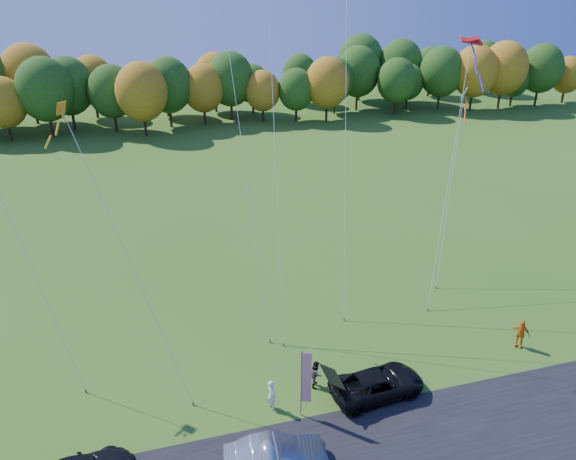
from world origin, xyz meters
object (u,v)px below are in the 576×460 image
object	(u,v)px
person_east	(520,334)
feather_flag	(305,377)
black_suv	(377,384)
silver_sedan	(276,456)

from	to	relation	value
person_east	feather_flag	xyz separation A→B (m)	(-13.77, -1.87, 1.52)
person_east	feather_flag	world-z (taller)	feather_flag
person_east	feather_flag	bearing A→B (deg)	-122.95
person_east	feather_flag	distance (m)	13.98
feather_flag	person_east	bearing A→B (deg)	7.74
black_suv	feather_flag	bearing A→B (deg)	89.74
black_suv	silver_sedan	world-z (taller)	silver_sedan
silver_sedan	person_east	world-z (taller)	person_east
feather_flag	silver_sedan	bearing A→B (deg)	-128.32
black_suv	person_east	distance (m)	9.80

